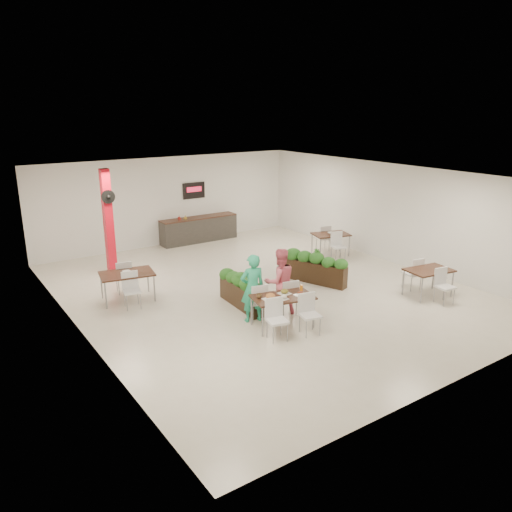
% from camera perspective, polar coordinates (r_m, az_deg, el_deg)
% --- Properties ---
extents(ground, '(12.00, 12.00, 0.00)m').
position_cam_1_polar(ground, '(14.01, 0.84, -3.87)').
color(ground, beige).
rests_on(ground, ground).
extents(room_shell, '(10.10, 12.10, 3.22)m').
position_cam_1_polar(room_shell, '(13.43, 0.88, 4.17)').
color(room_shell, white).
rests_on(room_shell, ground).
extents(red_column, '(0.40, 0.41, 3.20)m').
position_cam_1_polar(red_column, '(15.55, -16.51, 3.84)').
color(red_column, red).
rests_on(red_column, ground).
extents(service_counter, '(3.00, 0.64, 2.20)m').
position_cam_1_polar(service_counter, '(19.00, -6.54, 3.12)').
color(service_counter, '#2D2A28').
rests_on(service_counter, ground).
extents(main_table, '(1.55, 1.85, 0.92)m').
position_cam_1_polar(main_table, '(11.54, 3.03, -5.15)').
color(main_table, black).
rests_on(main_table, ground).
extents(diner_man, '(0.68, 0.52, 1.66)m').
position_cam_1_polar(diner_man, '(11.75, -0.40, -3.70)').
color(diner_man, '#26A677').
rests_on(diner_man, ground).
extents(diner_woman, '(0.93, 0.79, 1.67)m').
position_cam_1_polar(diner_woman, '(12.18, 2.72, -2.94)').
color(diner_woman, '#F86E86').
rests_on(diner_woman, ground).
extents(planter_left, '(0.49, 1.87, 0.98)m').
position_cam_1_polar(planter_left, '(12.68, -1.75, -3.70)').
color(planter_left, black).
rests_on(planter_left, ground).
extents(planter_right, '(0.94, 1.86, 1.02)m').
position_cam_1_polar(planter_right, '(14.48, 6.91, -1.20)').
color(planter_right, black).
rests_on(planter_right, ground).
extents(side_table_a, '(1.50, 1.67, 0.92)m').
position_cam_1_polar(side_table_a, '(13.52, -14.53, -2.32)').
color(side_table_a, black).
rests_on(side_table_a, ground).
extents(side_table_b, '(1.38, 1.67, 0.92)m').
position_cam_1_polar(side_table_b, '(17.28, 8.54, 2.15)').
color(side_table_b, black).
rests_on(side_table_b, ground).
extents(side_table_c, '(1.31, 1.66, 0.92)m').
position_cam_1_polar(side_table_c, '(14.15, 19.13, -1.94)').
color(side_table_c, black).
rests_on(side_table_c, ground).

